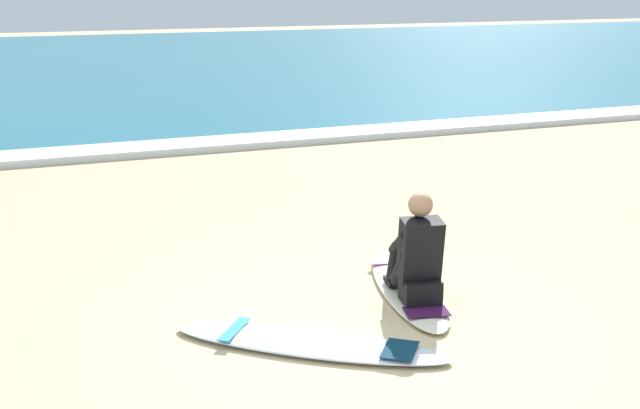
{
  "coord_description": "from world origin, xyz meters",
  "views": [
    {
      "loc": [
        -2.72,
        -5.69,
        2.77
      ],
      "look_at": [
        0.37,
        1.93,
        0.55
      ],
      "focal_mm": 47.74,
      "sensor_mm": 36.0,
      "label": 1
    }
  ],
  "objects": [
    {
      "name": "sea",
      "position": [
        0.0,
        21.59,
        0.05
      ],
      "size": [
        80.0,
        28.0,
        0.1
      ],
      "primitive_type": "cube",
      "color": "teal",
      "rests_on": "ground"
    },
    {
      "name": "breaking_foam",
      "position": [
        0.0,
        7.89,
        0.06
      ],
      "size": [
        80.0,
        0.9,
        0.11
      ],
      "primitive_type": "cube",
      "color": "white",
      "rests_on": "ground"
    },
    {
      "name": "ground_plane",
      "position": [
        0.0,
        0.0,
        0.0
      ],
      "size": [
        80.0,
        80.0,
        0.0
      ],
      "primitive_type": "plane",
      "color": "#CCB584"
    },
    {
      "name": "surfer_seated",
      "position": [
        0.65,
        0.4,
        0.44
      ],
      "size": [
        0.46,
        0.75,
        0.95
      ],
      "color": "black",
      "rests_on": "surfboard_main"
    },
    {
      "name": "surfboard_spare_near",
      "position": [
        -0.52,
        -0.07,
        0.04
      ],
      "size": [
        2.05,
        1.79,
        0.08
      ],
      "color": "silver",
      "rests_on": "ground"
    },
    {
      "name": "surfboard_main",
      "position": [
        0.74,
        0.72,
        0.04
      ],
      "size": [
        1.03,
        2.18,
        0.08
      ],
      "color": "#EFE5C6",
      "rests_on": "ground"
    }
  ]
}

